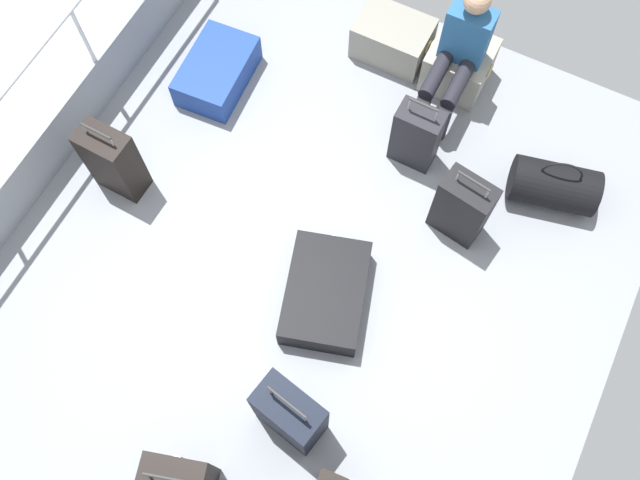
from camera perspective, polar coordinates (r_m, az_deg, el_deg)
The scene contains 13 objects.
ground_plane at distance 5.05m, azimuth -1.14°, elevation -3.32°, with size 4.40×5.20×0.06m, color gray.
gunwale_port at distance 5.61m, azimuth -21.44°, elevation 7.35°, with size 0.06×5.20×0.45m, color gray.
railing_port at distance 5.17m, azimuth -23.56°, elevation 10.33°, with size 0.04×4.20×1.02m.
cargo_crate_0 at distance 5.89m, azimuth 6.08°, elevation 16.38°, with size 0.63×0.42×0.34m.
cargo_crate_1 at distance 5.78m, azimuth 11.50°, elevation 14.10°, with size 0.52×0.48×0.39m.
passenger_seated at distance 5.37m, azimuth 11.50°, elevation 15.10°, with size 0.34×0.66×1.09m.
suitcase_0 at distance 4.85m, azimuth 0.46°, elevation -4.45°, with size 0.75×0.91×0.25m.
suitcase_1 at distance 4.45m, azimuth -2.51°, elevation -14.31°, with size 0.47×0.32×0.83m.
suitcase_2 at distance 5.26m, azimuth -16.86°, elevation 6.30°, with size 0.38×0.24×0.76m.
suitcase_4 at distance 5.23m, azimuth 8.02°, elevation 8.58°, with size 0.35×0.22×0.73m.
suitcase_7 at distance 5.77m, azimuth -8.58°, elevation 13.73°, with size 0.52×0.75×0.26m.
suitcase_8 at distance 4.99m, azimuth 11.76°, elevation 2.67°, with size 0.41×0.28×0.74m.
duffel_bag at distance 5.41m, azimuth 18.91°, elevation 4.33°, with size 0.69×0.48×0.50m.
Camera 1 is at (0.83, -1.41, 4.75)m, focal length 38.37 mm.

